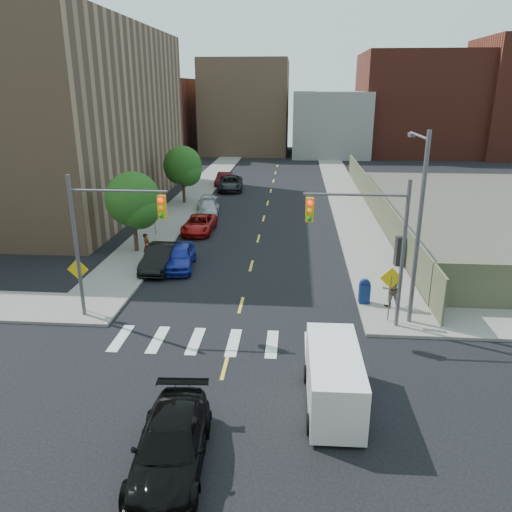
% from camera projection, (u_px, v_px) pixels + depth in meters
% --- Properties ---
extents(ground, '(160.00, 160.00, 0.00)m').
position_uv_depth(ground, '(217.00, 395.00, 18.24)').
color(ground, black).
rests_on(ground, ground).
extents(sidewalk_nw, '(3.50, 73.00, 0.15)m').
position_uv_depth(sidewalk_nw, '(206.00, 183.00, 57.97)').
color(sidewalk_nw, gray).
rests_on(sidewalk_nw, ground).
extents(sidewalk_ne, '(3.50, 73.00, 0.15)m').
position_uv_depth(sidewalk_ne, '(340.00, 185.00, 56.80)').
color(sidewalk_ne, gray).
rests_on(sidewalk_ne, ground).
extents(fence_north, '(0.12, 44.00, 2.50)m').
position_uv_depth(fence_north, '(375.00, 201.00, 43.54)').
color(fence_north, '#5E6245').
rests_on(fence_north, ground).
extents(building_nw, '(22.00, 30.00, 16.00)m').
position_uv_depth(building_nw, '(27.00, 118.00, 45.64)').
color(building_nw, '#8C6B4C').
rests_on(building_nw, ground).
extents(bg_bldg_west, '(14.00, 18.00, 12.00)m').
position_uv_depth(bg_bldg_west, '(151.00, 116.00, 84.04)').
color(bg_bldg_west, '#592319').
rests_on(bg_bldg_west, ground).
extents(bg_bldg_midwest, '(14.00, 16.00, 15.00)m').
position_uv_depth(bg_bldg_midwest, '(246.00, 107.00, 84.24)').
color(bg_bldg_midwest, '#8C6B4C').
rests_on(bg_bldg_midwest, ground).
extents(bg_bldg_center, '(12.00, 16.00, 10.00)m').
position_uv_depth(bg_bldg_center, '(330.00, 123.00, 82.10)').
color(bg_bldg_center, gray).
rests_on(bg_bldg_center, ground).
extents(bg_bldg_east, '(18.00, 18.00, 16.00)m').
position_uv_depth(bg_bldg_east, '(415.00, 104.00, 81.96)').
color(bg_bldg_east, '#592319').
rests_on(bg_bldg_east, ground).
extents(signal_nw, '(4.59, 0.30, 7.00)m').
position_uv_depth(signal_nw, '(106.00, 229.00, 22.90)').
color(signal_nw, '#59595E').
rests_on(signal_nw, ground).
extents(signal_ne, '(4.59, 0.30, 7.00)m').
position_uv_depth(signal_ne, '(370.00, 235.00, 22.00)').
color(signal_ne, '#59595E').
rests_on(signal_ne, ground).
extents(streetlight_ne, '(0.25, 3.70, 9.00)m').
position_uv_depth(streetlight_ne, '(418.00, 215.00, 22.46)').
color(streetlight_ne, '#59595E').
rests_on(streetlight_ne, ground).
extents(warn_sign_nw, '(1.06, 0.06, 2.83)m').
position_uv_depth(warn_sign_nw, '(79.00, 275.00, 24.32)').
color(warn_sign_nw, '#59595E').
rests_on(warn_sign_nw, ground).
extents(warn_sign_ne, '(1.06, 0.06, 2.83)m').
position_uv_depth(warn_sign_ne, '(391.00, 284.00, 23.19)').
color(warn_sign_ne, '#59595E').
rests_on(warn_sign_ne, ground).
extents(warn_sign_midwest, '(1.06, 0.06, 2.83)m').
position_uv_depth(warn_sign_midwest, '(154.00, 210.00, 37.07)').
color(warn_sign_midwest, '#59595E').
rests_on(warn_sign_midwest, ground).
extents(tree_west_near, '(3.66, 3.64, 5.52)m').
position_uv_depth(tree_west_near, '(133.00, 202.00, 32.87)').
color(tree_west_near, '#332114').
rests_on(tree_west_near, ground).
extents(tree_west_far, '(3.66, 3.64, 5.52)m').
position_uv_depth(tree_west_far, '(183.00, 168.00, 47.03)').
color(tree_west_far, '#332114').
rests_on(tree_west_far, ground).
extents(parked_car_blue, '(2.17, 4.55, 1.50)m').
position_uv_depth(parked_car_blue, '(179.00, 256.00, 30.86)').
color(parked_car_blue, '#1C289B').
rests_on(parked_car_blue, ground).
extents(parked_car_black, '(1.72, 4.63, 1.51)m').
position_uv_depth(parked_car_black, '(161.00, 257.00, 30.68)').
color(parked_car_black, black).
rests_on(parked_car_black, ground).
extents(parked_car_red, '(2.24, 4.76, 1.31)m').
position_uv_depth(parked_car_red, '(199.00, 224.00, 38.51)').
color(parked_car_red, '#A41110').
rests_on(parked_car_red, ground).
extents(parked_car_silver, '(2.17, 4.46, 1.25)m').
position_uv_depth(parked_car_silver, '(208.00, 208.00, 43.71)').
color(parked_car_silver, '#ADB0B5').
rests_on(parked_car_silver, ground).
extents(parked_car_white, '(1.66, 3.83, 1.29)m').
position_uv_depth(parked_car_white, '(207.00, 202.00, 46.12)').
color(parked_car_white, silver).
rests_on(parked_car_white, ground).
extents(parked_car_maroon, '(1.65, 4.40, 1.44)m').
position_uv_depth(parked_car_maroon, '(224.00, 179.00, 56.91)').
color(parked_car_maroon, '#430D11').
rests_on(parked_car_maroon, ground).
extents(parked_car_grey, '(3.00, 5.72, 1.54)m').
position_uv_depth(parked_car_grey, '(230.00, 183.00, 54.26)').
color(parked_car_grey, black).
rests_on(parked_car_grey, ground).
extents(black_sedan, '(2.36, 5.19, 1.47)m').
position_uv_depth(black_sedan, '(171.00, 445.00, 14.63)').
color(black_sedan, black).
rests_on(black_sedan, ground).
extents(cargo_van, '(1.99, 4.64, 2.11)m').
position_uv_depth(cargo_van, '(333.00, 376.00, 17.46)').
color(cargo_van, white).
rests_on(cargo_van, ground).
extents(mailbox, '(0.57, 0.45, 1.30)m').
position_uv_depth(mailbox, '(365.00, 291.00, 25.53)').
color(mailbox, navy).
rests_on(mailbox, sidewalk_ne).
extents(payphone, '(0.62, 0.54, 1.85)m').
position_uv_depth(payphone, '(400.00, 251.00, 30.86)').
color(payphone, black).
rests_on(payphone, sidewalk_ne).
extents(pedestrian_west, '(0.47, 0.66, 1.70)m').
position_uv_depth(pedestrian_west, '(147.00, 246.00, 32.00)').
color(pedestrian_west, gray).
rests_on(pedestrian_west, sidewalk_nw).
extents(pedestrian_east, '(1.07, 0.91, 1.91)m').
position_uv_depth(pedestrian_east, '(391.00, 288.00, 25.05)').
color(pedestrian_east, gray).
rests_on(pedestrian_east, sidewalk_ne).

